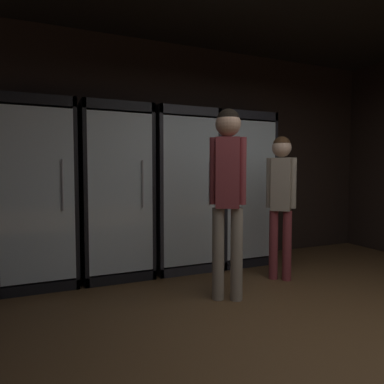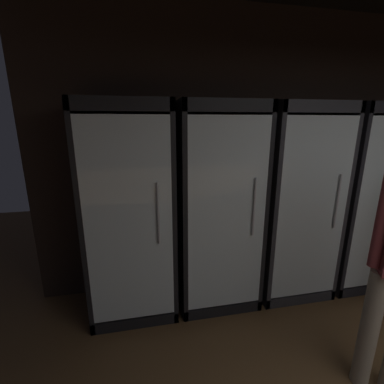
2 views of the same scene
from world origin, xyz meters
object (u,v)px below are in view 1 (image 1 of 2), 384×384
object	(u,v)px
cooler_center	(181,192)
cooler_right	(237,190)
cooler_far_left	(38,196)
shopper_far	(281,190)
cooler_left	(115,193)
shopper_near	(228,182)

from	to	relation	value
cooler_center	cooler_right	xyz separation A→B (m)	(0.80, 0.00, 0.00)
cooler_far_left	shopper_far	bearing A→B (deg)	-19.89
cooler_center	cooler_right	size ratio (longest dim) A/B	1.00
cooler_left	cooler_center	size ratio (longest dim) A/B	1.00
cooler_center	shopper_far	world-z (taller)	cooler_center
cooler_right	shopper_near	size ratio (longest dim) A/B	1.10
cooler_left	cooler_right	distance (m)	1.60
cooler_far_left	cooler_center	xyz separation A→B (m)	(1.60, -0.00, 0.00)
cooler_far_left	cooler_right	world-z (taller)	same
cooler_far_left	cooler_left	distance (m)	0.80
shopper_near	shopper_far	bearing A→B (deg)	19.87
cooler_center	shopper_near	bearing A→B (deg)	-90.09
shopper_far	cooler_left	bearing A→B (deg)	151.65
cooler_left	shopper_near	size ratio (longest dim) A/B	1.10
cooler_far_left	shopper_far	world-z (taller)	cooler_far_left
cooler_left	cooler_center	xyz separation A→B (m)	(0.80, -0.00, -0.00)
cooler_center	shopper_far	distance (m)	1.20
shopper_near	cooler_right	bearing A→B (deg)	55.75
cooler_far_left	cooler_left	bearing A→B (deg)	-0.01
cooler_left	cooler_right	bearing A→B (deg)	0.09
cooler_center	shopper_near	distance (m)	1.18
cooler_far_left	cooler_center	size ratio (longest dim) A/B	1.00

